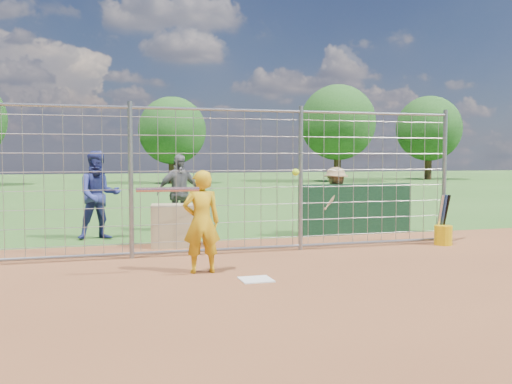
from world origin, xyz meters
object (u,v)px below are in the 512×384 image
object	(u,v)px
batter	(202,222)
bystander_b	(179,193)
bystander_a	(99,195)
bucket_with_bats	(443,232)
equipment_bin	(173,226)
bystander_c	(336,201)

from	to	relation	value
batter	bystander_b	bearing A→B (deg)	-93.23
bystander_a	bucket_with_bats	xyz separation A→B (m)	(6.29, -2.72, -0.66)
batter	equipment_bin	size ratio (longest dim) A/B	1.87
bystander_a	bystander_c	world-z (taller)	bystander_a
bystander_c	bucket_with_bats	bearing A→B (deg)	92.22
bystander_b	bucket_with_bats	world-z (taller)	bystander_b
bystander_c	bystander_b	bearing A→B (deg)	-57.29
bystander_c	bucket_with_bats	distance (m)	2.44
bystander_a	bucket_with_bats	world-z (taller)	bystander_a
bystander_a	bystander_c	size ratio (longest dim) A/B	1.24
bystander_b	bucket_with_bats	xyz separation A→B (m)	(4.53, -3.50, -0.63)
bystander_a	equipment_bin	distance (m)	2.00
bystander_a	bystander_b	world-z (taller)	bystander_a
batter	bucket_with_bats	distance (m)	5.12
bystander_b	bucket_with_bats	bearing A→B (deg)	-49.23
bystander_a	bucket_with_bats	distance (m)	6.89
bystander_c	batter	bearing A→B (deg)	10.02
batter	equipment_bin	bearing A→B (deg)	-87.25
bystander_b	bystander_c	distance (m)	3.53
batter	bystander_c	xyz separation A→B (m)	(3.60, 3.23, -0.02)
batter	bystander_b	distance (m)	4.77
bystander_a	bystander_b	bearing A→B (deg)	16.16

